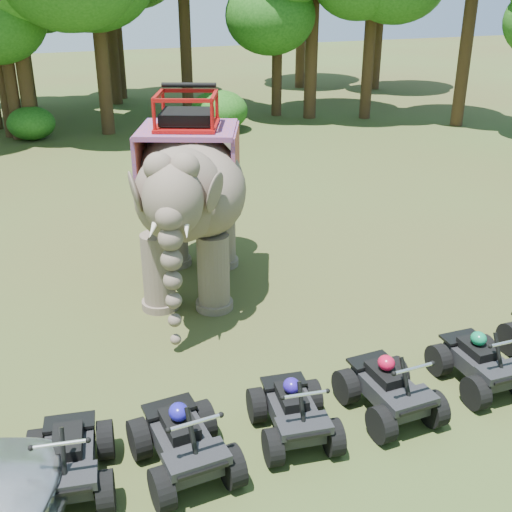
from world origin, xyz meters
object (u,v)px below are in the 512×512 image
object	(u,v)px
atv_4	(482,355)
atv_2	(294,404)
elephant	(190,193)
atv_0	(67,451)
atv_1	(183,434)
atv_3	(390,381)

from	to	relation	value
atv_4	atv_2	bearing A→B (deg)	-177.60
elephant	atv_4	size ratio (longest dim) A/B	3.29
atv_4	elephant	bearing A→B (deg)	123.80
elephant	atv_0	bearing A→B (deg)	-98.71
elephant	atv_1	xyz separation A→B (m)	(-1.77, -5.96, -1.63)
atv_2	elephant	bearing A→B (deg)	97.27
atv_0	atv_1	world-z (taller)	atv_1
atv_1	atv_2	xyz separation A→B (m)	(1.83, 0.13, -0.06)
atv_0	atv_2	world-z (taller)	atv_0
elephant	atv_1	world-z (taller)	elephant
atv_1	atv_2	world-z (taller)	atv_1
elephant	atv_0	world-z (taller)	elephant
elephant	atv_1	size ratio (longest dim) A/B	3.06
atv_1	atv_3	distance (m)	3.56
atv_0	atv_2	distance (m)	3.45
atv_3	atv_0	bearing A→B (deg)	176.07
atv_3	atv_4	distance (m)	1.96
atv_0	atv_4	xyz separation A→B (m)	(7.14, 0.02, -0.01)
atv_0	elephant	bearing A→B (deg)	67.71
atv_0	atv_4	world-z (taller)	atv_0
elephant	atv_4	bearing A→B (deg)	-34.79
elephant	atv_3	xyz separation A→B (m)	(1.79, -5.84, -1.66)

